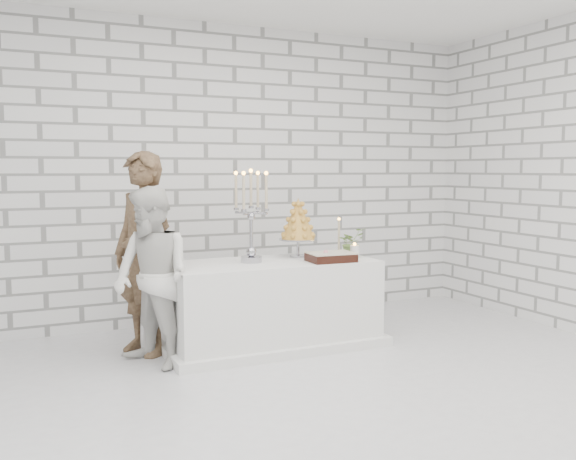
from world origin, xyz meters
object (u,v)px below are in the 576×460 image
object	(u,v)px
groom	(143,253)
bride	(152,278)
cake_table	(272,304)
croquembouche	(298,228)
candelabra	(251,216)

from	to	relation	value
groom	bride	size ratio (longest dim) A/B	1.20
groom	bride	bearing A→B (deg)	-31.36
groom	bride	world-z (taller)	groom
cake_table	croquembouche	distance (m)	0.74
cake_table	groom	bearing A→B (deg)	167.20
bride	cake_table	bearing A→B (deg)	73.24
candelabra	cake_table	bearing A→B (deg)	-6.05
groom	candelabra	bearing A→B (deg)	46.96
candelabra	bride	bearing A→B (deg)	-168.81
cake_table	candelabra	xyz separation A→B (m)	(-0.19, 0.02, 0.78)
bride	candelabra	xyz separation A→B (m)	(0.90, 0.18, 0.44)
cake_table	candelabra	size ratio (longest dim) A/B	2.24
bride	croquembouche	distance (m)	1.47
cake_table	croquembouche	xyz separation A→B (m)	(0.32, 0.15, 0.64)
cake_table	bride	world-z (taller)	bride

